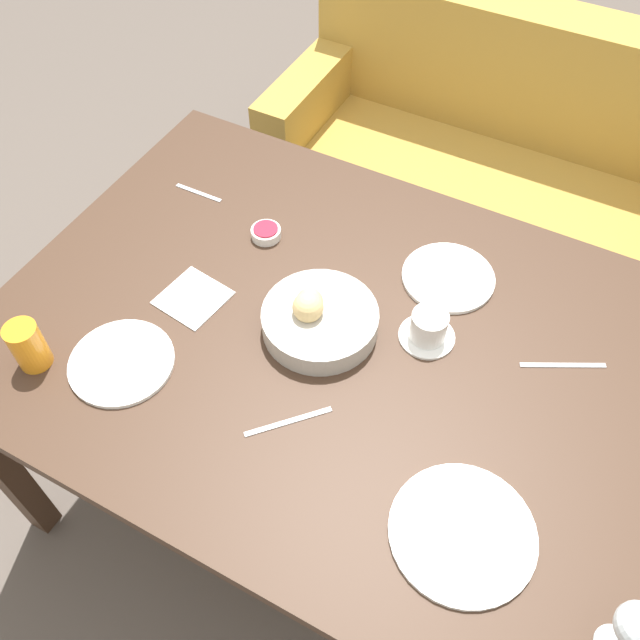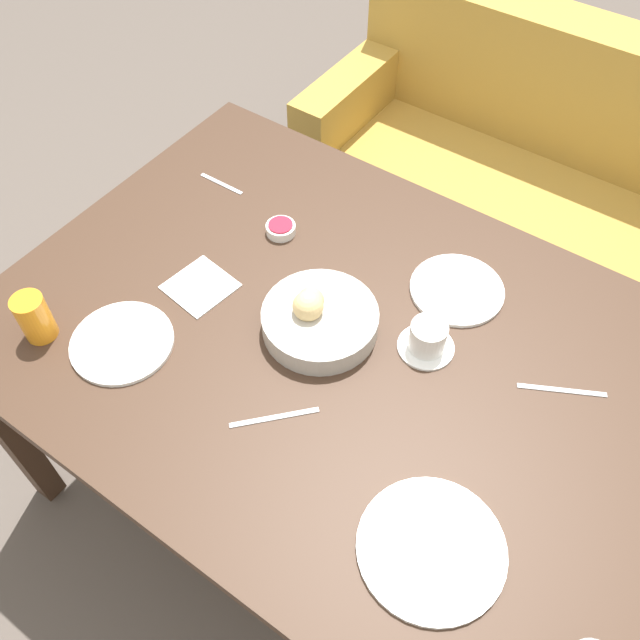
{
  "view_description": "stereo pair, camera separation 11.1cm",
  "coord_description": "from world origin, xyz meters",
  "px_view_note": "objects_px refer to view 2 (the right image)",
  "views": [
    {
      "loc": [
        0.38,
        -0.8,
        1.97
      ],
      "look_at": [
        -0.04,
        0.01,
        0.81
      ],
      "focal_mm": 38.0,
      "sensor_mm": 36.0,
      "label": 1
    },
    {
      "loc": [
        0.48,
        -0.74,
        1.97
      ],
      "look_at": [
        -0.04,
        0.01,
        0.81
      ],
      "focal_mm": 38.0,
      "sensor_mm": 36.0,
      "label": 2
    }
  ],
  "objects_px": {
    "plate_near_left": "(122,343)",
    "juice_glass": "(34,317)",
    "couch": "(528,199)",
    "plate_near_right": "(431,548)",
    "napkin": "(200,286)",
    "jam_bowl_berry": "(281,229)",
    "fork_silver": "(274,418)",
    "knife_silver": "(562,390)",
    "plate_far_center": "(457,290)",
    "bread_basket": "(319,319)",
    "coffee_cup": "(427,338)",
    "spoon_coffee": "(221,184)"
  },
  "relations": [
    {
      "from": "plate_near_left",
      "to": "juice_glass",
      "type": "distance_m",
      "value": 0.19
    },
    {
      "from": "couch",
      "to": "plate_near_right",
      "type": "relative_size",
      "value": 5.8
    },
    {
      "from": "napkin",
      "to": "jam_bowl_berry",
      "type": "bearing_deg",
      "value": 79.53
    },
    {
      "from": "fork_silver",
      "to": "knife_silver",
      "type": "xyz_separation_m",
      "value": [
        0.45,
        0.39,
        0.0
      ]
    },
    {
      "from": "plate_far_center",
      "to": "fork_silver",
      "type": "xyz_separation_m",
      "value": [
        -0.14,
        -0.51,
        -0.0
      ]
    },
    {
      "from": "bread_basket",
      "to": "plate_far_center",
      "type": "xyz_separation_m",
      "value": [
        0.2,
        0.27,
        -0.03
      ]
    },
    {
      "from": "juice_glass",
      "to": "fork_silver",
      "type": "xyz_separation_m",
      "value": [
        0.55,
        0.12,
        -0.06
      ]
    },
    {
      "from": "plate_far_center",
      "to": "jam_bowl_berry",
      "type": "bearing_deg",
      "value": -169.81
    },
    {
      "from": "couch",
      "to": "jam_bowl_berry",
      "type": "height_order",
      "value": "couch"
    },
    {
      "from": "couch",
      "to": "plate_near_left",
      "type": "xyz_separation_m",
      "value": [
        -0.41,
        -1.48,
        0.47
      ]
    },
    {
      "from": "fork_silver",
      "to": "napkin",
      "type": "distance_m",
      "value": 0.4
    },
    {
      "from": "plate_near_left",
      "to": "fork_silver",
      "type": "height_order",
      "value": "plate_near_left"
    },
    {
      "from": "plate_near_left",
      "to": "knife_silver",
      "type": "relative_size",
      "value": 1.35
    },
    {
      "from": "couch",
      "to": "plate_near_left",
      "type": "bearing_deg",
      "value": -105.45
    },
    {
      "from": "napkin",
      "to": "coffee_cup",
      "type": "bearing_deg",
      "value": 16.06
    },
    {
      "from": "knife_silver",
      "to": "plate_far_center",
      "type": "bearing_deg",
      "value": 159.23
    },
    {
      "from": "jam_bowl_berry",
      "to": "knife_silver",
      "type": "distance_m",
      "value": 0.76
    },
    {
      "from": "spoon_coffee",
      "to": "plate_near_left",
      "type": "bearing_deg",
      "value": -72.89
    },
    {
      "from": "jam_bowl_berry",
      "to": "spoon_coffee",
      "type": "relative_size",
      "value": 0.54
    },
    {
      "from": "juice_glass",
      "to": "knife_silver",
      "type": "xyz_separation_m",
      "value": [
        1.0,
        0.52,
        -0.06
      ]
    },
    {
      "from": "jam_bowl_berry",
      "to": "fork_silver",
      "type": "distance_m",
      "value": 0.53
    },
    {
      "from": "couch",
      "to": "juice_glass",
      "type": "relative_size",
      "value": 13.58
    },
    {
      "from": "spoon_coffee",
      "to": "napkin",
      "type": "bearing_deg",
      "value": -57.74
    },
    {
      "from": "couch",
      "to": "plate_near_right",
      "type": "height_order",
      "value": "couch"
    },
    {
      "from": "plate_near_right",
      "to": "fork_silver",
      "type": "relative_size",
      "value": 1.9
    },
    {
      "from": "bread_basket",
      "to": "plate_near_left",
      "type": "height_order",
      "value": "bread_basket"
    },
    {
      "from": "knife_silver",
      "to": "juice_glass",
      "type": "bearing_deg",
      "value": -152.59
    },
    {
      "from": "plate_near_right",
      "to": "knife_silver",
      "type": "xyz_separation_m",
      "value": [
        0.06,
        0.45,
        -0.0
      ]
    },
    {
      "from": "juice_glass",
      "to": "jam_bowl_berry",
      "type": "height_order",
      "value": "juice_glass"
    },
    {
      "from": "couch",
      "to": "bread_basket",
      "type": "bearing_deg",
      "value": -93.95
    },
    {
      "from": "jam_bowl_berry",
      "to": "spoon_coffee",
      "type": "xyz_separation_m",
      "value": [
        -0.24,
        0.05,
        -0.01
      ]
    },
    {
      "from": "bread_basket",
      "to": "jam_bowl_berry",
      "type": "relative_size",
      "value": 3.47
    },
    {
      "from": "bread_basket",
      "to": "juice_glass",
      "type": "height_order",
      "value": "juice_glass"
    },
    {
      "from": "bread_basket",
      "to": "spoon_coffee",
      "type": "xyz_separation_m",
      "value": [
        -0.49,
        0.25,
        -0.03
      ]
    },
    {
      "from": "couch",
      "to": "napkin",
      "type": "height_order",
      "value": "couch"
    },
    {
      "from": "fork_silver",
      "to": "knife_silver",
      "type": "height_order",
      "value": "same"
    },
    {
      "from": "juice_glass",
      "to": "plate_far_center",
      "type": "bearing_deg",
      "value": 42.52
    },
    {
      "from": "plate_far_center",
      "to": "jam_bowl_berry",
      "type": "height_order",
      "value": "jam_bowl_berry"
    },
    {
      "from": "bread_basket",
      "to": "couch",
      "type": "bearing_deg",
      "value": 86.05
    },
    {
      "from": "bread_basket",
      "to": "napkin",
      "type": "bearing_deg",
      "value": -168.52
    },
    {
      "from": "jam_bowl_berry",
      "to": "juice_glass",
      "type": "bearing_deg",
      "value": -113.61
    },
    {
      "from": "bread_basket",
      "to": "fork_silver",
      "type": "height_order",
      "value": "bread_basket"
    },
    {
      "from": "bread_basket",
      "to": "plate_near_right",
      "type": "distance_m",
      "value": 0.53
    },
    {
      "from": "plate_near_right",
      "to": "juice_glass",
      "type": "distance_m",
      "value": 0.94
    },
    {
      "from": "plate_near_left",
      "to": "juice_glass",
      "type": "xyz_separation_m",
      "value": [
        -0.16,
        -0.08,
        0.05
      ]
    },
    {
      "from": "plate_near_right",
      "to": "coffee_cup",
      "type": "bearing_deg",
      "value": 120.76
    },
    {
      "from": "fork_silver",
      "to": "napkin",
      "type": "height_order",
      "value": "napkin"
    },
    {
      "from": "plate_far_center",
      "to": "napkin",
      "type": "relative_size",
      "value": 1.39
    },
    {
      "from": "napkin",
      "to": "plate_near_left",
      "type": "bearing_deg",
      "value": -97.82
    },
    {
      "from": "spoon_coffee",
      "to": "plate_near_right",
      "type": "bearing_deg",
      "value": -29.79
    }
  ]
}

